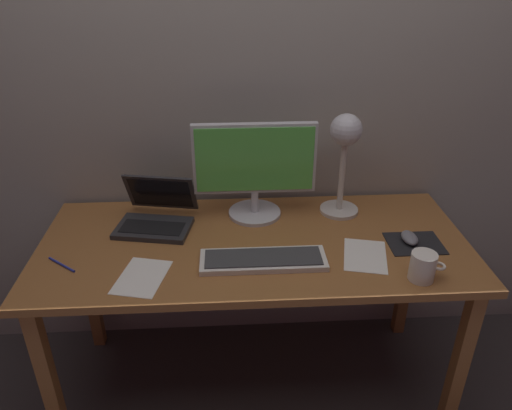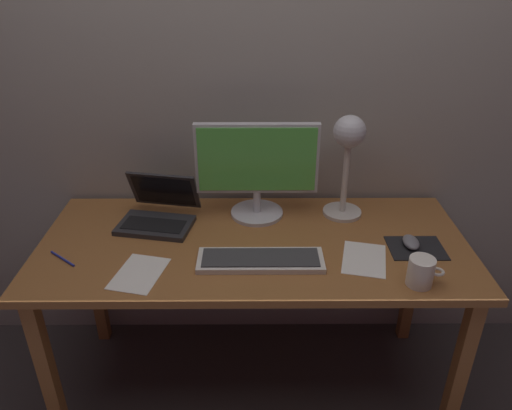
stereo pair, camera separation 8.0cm
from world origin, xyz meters
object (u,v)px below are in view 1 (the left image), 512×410
(monitor, at_px, (255,167))
(pen, at_px, (62,265))
(laptop, at_px, (157,211))
(desk_lamp, at_px, (345,146))
(keyboard_main, at_px, (263,260))
(mouse, at_px, (410,238))
(coffee_mug, at_px, (423,267))

(monitor, relative_size, pen, 3.43)
(monitor, height_order, laptop, monitor)
(laptop, xyz_separation_m, pen, (-0.30, -0.28, -0.05))
(desk_lamp, distance_m, pen, 1.13)
(monitor, xyz_separation_m, pen, (-0.69, -0.32, -0.21))
(keyboard_main, distance_m, mouse, 0.56)
(monitor, relative_size, keyboard_main, 1.09)
(monitor, height_order, desk_lamp, desk_lamp)
(monitor, xyz_separation_m, mouse, (0.56, -0.25, -0.20))
(desk_lamp, height_order, pen, desk_lamp)
(monitor, height_order, pen, monitor)
(coffee_mug, bearing_deg, laptop, 155.13)
(laptop, bearing_deg, desk_lamp, 3.86)
(keyboard_main, bearing_deg, coffee_mug, -13.48)
(coffee_mug, bearing_deg, keyboard_main, 166.52)
(mouse, bearing_deg, pen, -176.56)
(monitor, distance_m, laptop, 0.42)
(coffee_mug, height_order, pen, coffee_mug)
(desk_lamp, xyz_separation_m, mouse, (0.21, -0.25, -0.27))
(keyboard_main, bearing_deg, pen, 178.05)
(keyboard_main, distance_m, laptop, 0.50)
(keyboard_main, bearing_deg, mouse, 10.16)
(keyboard_main, height_order, desk_lamp, desk_lamp)
(keyboard_main, relative_size, pen, 3.14)
(monitor, relative_size, laptop, 1.49)
(monitor, xyz_separation_m, keyboard_main, (0.01, -0.35, -0.20))
(mouse, relative_size, coffee_mug, 0.80)
(laptop, distance_m, desk_lamp, 0.78)
(mouse, xyz_separation_m, pen, (-1.25, -0.08, -0.02))
(laptop, bearing_deg, pen, -137.25)
(laptop, height_order, coffee_mug, laptop)
(keyboard_main, bearing_deg, desk_lamp, 45.79)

